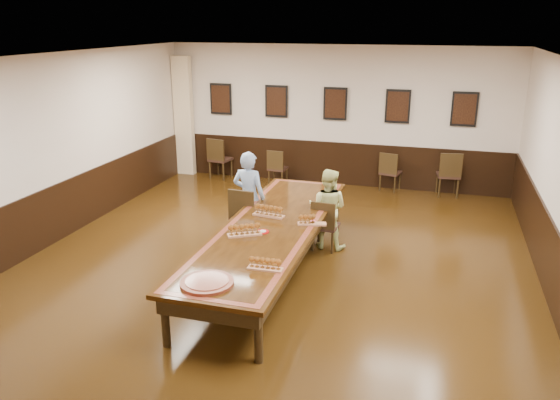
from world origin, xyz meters
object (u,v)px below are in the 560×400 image
(chair_man, at_px, (247,215))
(spare_chair_d, at_px, (448,174))
(carved_platter, at_px, (207,283))
(person_woman, at_px, (328,209))
(spare_chair_c, at_px, (391,171))
(chair_woman, at_px, (326,224))
(conference_table, at_px, (271,234))
(spare_chair_a, at_px, (220,158))
(spare_chair_b, at_px, (278,167))
(person_man, at_px, (249,197))

(chair_man, relative_size, spare_chair_d, 1.00)
(carved_platter, bearing_deg, person_woman, 76.52)
(chair_man, distance_m, person_woman, 1.41)
(person_woman, bearing_deg, spare_chair_c, -97.00)
(chair_woman, distance_m, carved_platter, 3.26)
(chair_man, xyz_separation_m, chair_woman, (1.38, 0.09, -0.06))
(chair_man, relative_size, conference_table, 0.20)
(spare_chair_a, relative_size, spare_chair_b, 1.18)
(spare_chair_d, xyz_separation_m, conference_table, (-2.60, -4.76, 0.11))
(spare_chair_a, bearing_deg, conference_table, 129.76)
(spare_chair_a, height_order, person_man, person_man)
(chair_woman, xyz_separation_m, conference_table, (-0.63, -1.09, 0.17))
(spare_chair_a, bearing_deg, carved_platter, 120.46)
(carved_platter, bearing_deg, spare_chair_a, 111.20)
(spare_chair_a, height_order, person_woman, person_woman)
(spare_chair_b, xyz_separation_m, spare_chair_d, (3.84, 0.25, 0.08))
(spare_chair_b, height_order, person_woman, person_woman)
(chair_man, bearing_deg, spare_chair_b, -76.93)
(spare_chair_c, bearing_deg, chair_woman, 92.59)
(person_man, relative_size, person_woman, 1.16)
(spare_chair_b, xyz_separation_m, person_man, (0.49, -3.40, 0.37))
(chair_woman, relative_size, spare_chair_b, 1.03)
(spare_chair_a, xyz_separation_m, spare_chair_c, (4.10, 0.12, -0.05))
(spare_chair_c, xyz_separation_m, person_woman, (-0.71, -3.61, 0.24))
(chair_woman, height_order, person_man, person_man)
(spare_chair_a, distance_m, spare_chair_b, 1.53)
(spare_chair_c, distance_m, conference_table, 4.99)
(chair_man, distance_m, chair_woman, 1.38)
(spare_chair_d, bearing_deg, spare_chair_a, -7.66)
(spare_chair_c, relative_size, carved_platter, 1.36)
(person_man, bearing_deg, spare_chair_a, -55.37)
(spare_chair_b, xyz_separation_m, conference_table, (1.24, -4.51, 0.18))
(spare_chair_a, height_order, carved_platter, spare_chair_a)
(chair_woman, relative_size, spare_chair_a, 0.88)
(chair_woman, xyz_separation_m, spare_chair_d, (1.97, 3.67, 0.06))
(person_man, bearing_deg, person_woman, -171.63)
(conference_table, height_order, carved_platter, carved_platter)
(chair_man, height_order, spare_chair_b, chair_man)
(spare_chair_d, distance_m, carved_platter, 7.35)
(spare_chair_c, bearing_deg, spare_chair_d, -168.21)
(chair_man, distance_m, spare_chair_d, 5.04)
(spare_chair_c, relative_size, spare_chair_d, 0.90)
(person_man, bearing_deg, chair_woman, -175.52)
(person_man, distance_m, conference_table, 1.35)
(spare_chair_a, bearing_deg, spare_chair_d, -169.89)
(chair_man, distance_m, person_man, 0.32)
(chair_woman, distance_m, spare_chair_b, 3.89)
(chair_man, bearing_deg, person_woman, -167.30)
(spare_chair_d, distance_m, conference_table, 5.42)
(spare_chair_a, height_order, spare_chair_d, same)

